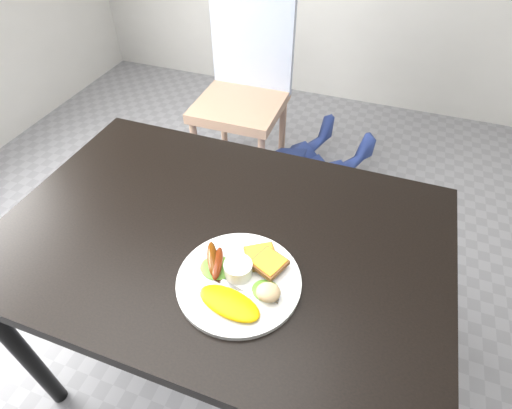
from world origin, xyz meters
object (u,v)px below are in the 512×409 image
Objects in this scene: dining_table at (221,237)px; person at (273,99)px; plate at (239,281)px; dining_chair at (240,106)px.

person is at bearing 97.31° from dining_table.
dining_chair is at bearing 111.83° from plate.
plate reaches higher than dining_chair.
dining_chair is 0.30× the size of person.
dining_chair is 0.57m from person.
dining_table is at bearing -70.98° from dining_chair.
plate is (0.11, -0.14, 0.03)m from dining_table.
dining_table is 0.80× the size of person.
person reaches higher than plate.
person is 5.01× the size of plate.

